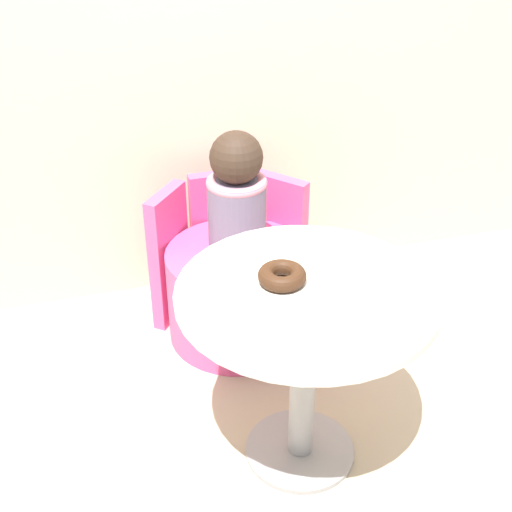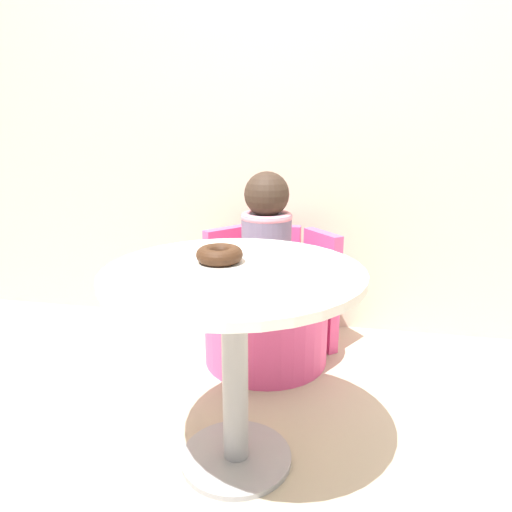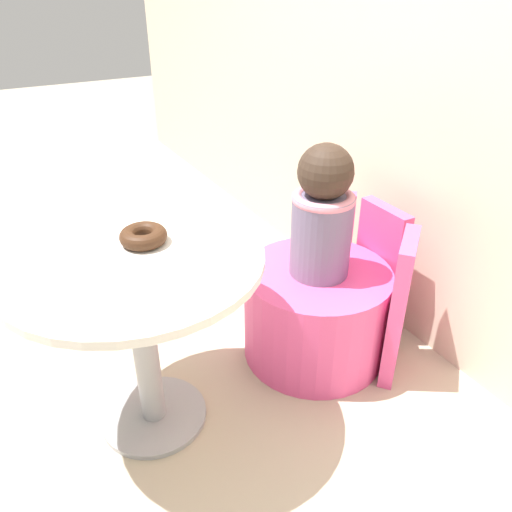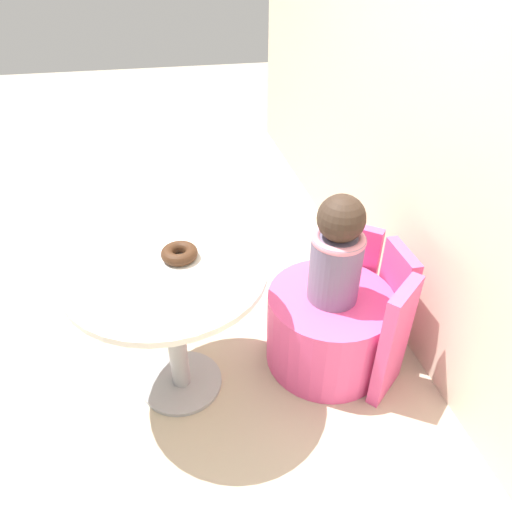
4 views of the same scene
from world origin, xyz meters
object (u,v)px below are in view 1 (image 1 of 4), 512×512
(round_table, at_px, (305,330))
(tub_chair, at_px, (238,293))
(donut, at_px, (282,276))
(child_figure, at_px, (237,197))

(round_table, distance_m, tub_chair, 0.73)
(round_table, xyz_separation_m, donut, (-0.05, 0.05, 0.16))
(tub_chair, bearing_deg, child_figure, 0.00)
(child_figure, distance_m, donut, 0.61)
(child_figure, height_order, donut, child_figure)
(tub_chair, distance_m, child_figure, 0.41)
(tub_chair, xyz_separation_m, donut, (-0.03, -0.60, 0.46))
(donut, bearing_deg, round_table, -44.23)
(donut, bearing_deg, tub_chair, 86.83)
(donut, bearing_deg, child_figure, 86.83)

